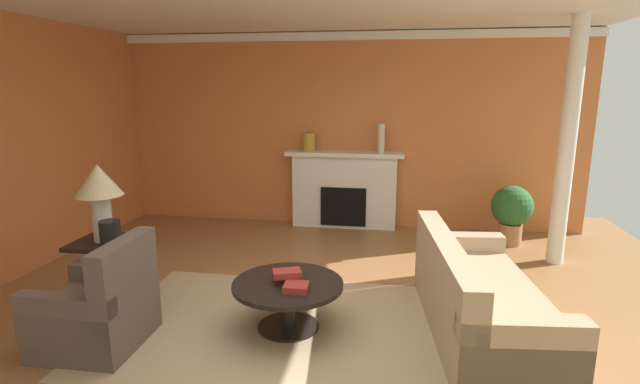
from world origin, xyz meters
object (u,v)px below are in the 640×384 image
at_px(sofa, 477,301).
at_px(vase_on_side_table, 110,233).
at_px(vase_mantel_left, 309,142).
at_px(side_table, 107,269).
at_px(armchair_near_window, 98,312).
at_px(table_lamp, 99,188).
at_px(potted_plant, 512,210).
at_px(fireplace, 344,192).
at_px(vase_mantel_right, 381,138).
at_px(coffee_table, 288,294).

bearing_deg(sofa, vase_on_side_table, -176.84).
bearing_deg(vase_mantel_left, side_table, -114.89).
bearing_deg(vase_mantel_left, armchair_near_window, -106.41).
xyz_separation_m(sofa, vase_on_side_table, (-3.39, -0.19, 0.52)).
distance_m(table_lamp, vase_on_side_table, 0.45).
bearing_deg(side_table, vase_on_side_table, -38.66).
bearing_deg(table_lamp, potted_plant, 31.45).
relative_size(fireplace, side_table, 2.57).
distance_m(fireplace, vase_mantel_right, 1.01).
bearing_deg(table_lamp, vase_mantel_right, 50.78).
distance_m(armchair_near_window, vase_mantel_right, 4.53).
bearing_deg(fireplace, armchair_near_window, -113.45).
height_order(vase_mantel_left, potted_plant, vase_mantel_left).
xyz_separation_m(sofa, armchair_near_window, (-3.20, -0.74, 0.01)).
bearing_deg(fireplace, vase_mantel_right, -5.14).
distance_m(sofa, side_table, 3.54).
distance_m(side_table, vase_mantel_left, 3.57).
xyz_separation_m(sofa, vase_mantel_right, (-0.99, 3.06, 1.11)).
relative_size(side_table, vase_mantel_right, 1.59).
bearing_deg(side_table, coffee_table, -4.33).
height_order(fireplace, vase_mantel_left, vase_mantel_left).
height_order(armchair_near_window, potted_plant, armchair_near_window).
xyz_separation_m(armchair_near_window, potted_plant, (4.05, 3.35, 0.19)).
bearing_deg(vase_on_side_table, fireplace, 60.68).
xyz_separation_m(armchair_near_window, vase_on_side_table, (-0.18, 0.55, 0.51)).
xyz_separation_m(sofa, table_lamp, (-3.54, -0.07, 0.93)).
relative_size(vase_on_side_table, vase_mantel_right, 0.54).
bearing_deg(armchair_near_window, table_lamp, 116.48).
height_order(sofa, side_table, sofa).
bearing_deg(fireplace, sofa, -63.68).
height_order(sofa, table_lamp, table_lamp).
height_order(side_table, potted_plant, potted_plant).
height_order(fireplace, armchair_near_window, fireplace).
height_order(vase_on_side_table, vase_mantel_right, vase_mantel_right).
xyz_separation_m(vase_mantel_right, potted_plant, (1.83, -0.44, -0.91)).
bearing_deg(table_lamp, side_table, 0.00).
xyz_separation_m(side_table, potted_plant, (4.38, 2.68, 0.09)).
bearing_deg(vase_on_side_table, vase_mantel_right, 53.51).
height_order(sofa, vase_mantel_left, vase_mantel_left).
relative_size(side_table, vase_on_side_table, 2.93).
bearing_deg(vase_mantel_left, table_lamp, -114.89).
distance_m(side_table, table_lamp, 0.82).
relative_size(armchair_near_window, coffee_table, 0.95).
bearing_deg(vase_on_side_table, vase_mantel_left, 68.17).
bearing_deg(armchair_near_window, sofa, 12.93).
distance_m(side_table, vase_on_side_table, 0.46).
bearing_deg(vase_mantel_right, vase_mantel_left, 180.00).
bearing_deg(armchair_near_window, vase_mantel_right, 59.69).
relative_size(armchair_near_window, vase_mantel_left, 3.29).
height_order(armchair_near_window, vase_on_side_table, armchair_near_window).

